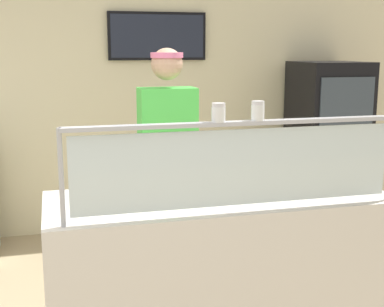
% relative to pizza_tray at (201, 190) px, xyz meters
% --- Properties ---
extents(ground_plane, '(12.00, 12.00, 0.00)m').
position_rel_pizza_tray_xyz_m(ground_plane, '(0.08, 0.54, -0.97)').
color(ground_plane, tan).
rests_on(ground_plane, ground).
extents(shop_rear_unit, '(6.30, 0.13, 2.70)m').
position_rel_pizza_tray_xyz_m(shop_rear_unit, '(0.08, 2.30, 0.39)').
color(shop_rear_unit, beige).
rests_on(shop_rear_unit, ground).
extents(serving_counter, '(1.90, 0.73, 0.95)m').
position_rel_pizza_tray_xyz_m(serving_counter, '(0.08, -0.10, -0.49)').
color(serving_counter, silver).
rests_on(serving_counter, ground).
extents(sneeze_guard, '(1.73, 0.06, 0.46)m').
position_rel_pizza_tray_xyz_m(sneeze_guard, '(0.08, -0.40, 0.27)').
color(sneeze_guard, '#B2B5BC').
rests_on(sneeze_guard, serving_counter).
extents(pizza_tray, '(0.47, 0.47, 0.04)m').
position_rel_pizza_tray_xyz_m(pizza_tray, '(0.00, 0.00, 0.00)').
color(pizza_tray, '#9EA0A8').
rests_on(pizza_tray, serving_counter).
extents(pizza_server, '(0.12, 0.29, 0.01)m').
position_rel_pizza_tray_xyz_m(pizza_server, '(0.04, -0.02, 0.02)').
color(pizza_server, '#ADAFB7').
rests_on(pizza_server, pizza_tray).
extents(parmesan_shaker, '(0.07, 0.07, 0.09)m').
position_rel_pizza_tray_xyz_m(parmesan_shaker, '(-0.03, -0.40, 0.48)').
color(parmesan_shaker, white).
rests_on(parmesan_shaker, sneeze_guard).
extents(pepper_flake_shaker, '(0.07, 0.07, 0.10)m').
position_rel_pizza_tray_xyz_m(pepper_flake_shaker, '(0.17, -0.40, 0.49)').
color(pepper_flake_shaker, white).
rests_on(pepper_flake_shaker, sneeze_guard).
extents(worker_figure, '(0.41, 0.50, 1.76)m').
position_rel_pizza_tray_xyz_m(worker_figure, '(-0.04, 0.64, 0.04)').
color(worker_figure, '#23232D').
rests_on(worker_figure, ground).
extents(drink_fridge, '(0.65, 0.67, 1.63)m').
position_rel_pizza_tray_xyz_m(drink_fridge, '(1.83, 1.86, -0.15)').
color(drink_fridge, black).
rests_on(drink_fridge, ground).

